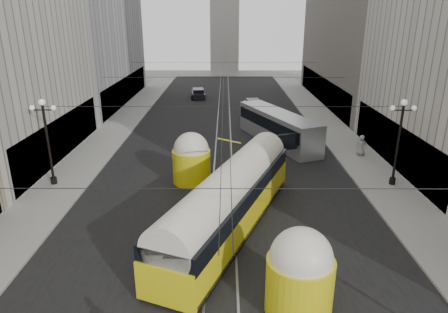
{
  "coord_description": "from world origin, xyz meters",
  "views": [
    {
      "loc": [
        0.18,
        -9.36,
        11.97
      ],
      "look_at": [
        0.1,
        12.36,
        4.3
      ],
      "focal_mm": 32.0,
      "sensor_mm": 36.0,
      "label": 1
    }
  ],
  "objects_px": {
    "city_bus": "(278,126)",
    "pedestrian_sidewalk_right": "(361,145)",
    "pedestrian_crossing_b": "(291,299)",
    "streetcar": "(230,199)"
  },
  "relations": [
    {
      "from": "streetcar",
      "to": "city_bus",
      "type": "relative_size",
      "value": 1.34
    },
    {
      "from": "city_bus",
      "to": "pedestrian_sidewalk_right",
      "type": "relative_size",
      "value": 6.81
    },
    {
      "from": "city_bus",
      "to": "pedestrian_sidewalk_right",
      "type": "height_order",
      "value": "city_bus"
    },
    {
      "from": "streetcar",
      "to": "pedestrian_crossing_b",
      "type": "bearing_deg",
      "value": -71.51
    },
    {
      "from": "streetcar",
      "to": "pedestrian_crossing_b",
      "type": "height_order",
      "value": "streetcar"
    },
    {
      "from": "streetcar",
      "to": "pedestrian_crossing_b",
      "type": "xyz_separation_m",
      "value": [
        2.47,
        -7.38,
        -1.06
      ]
    },
    {
      "from": "city_bus",
      "to": "pedestrian_crossing_b",
      "type": "xyz_separation_m",
      "value": [
        -2.4,
        -24.44,
        -0.82
      ]
    },
    {
      "from": "city_bus",
      "to": "pedestrian_sidewalk_right",
      "type": "xyz_separation_m",
      "value": [
        6.98,
        -4.22,
        -0.62
      ]
    },
    {
      "from": "city_bus",
      "to": "pedestrian_crossing_b",
      "type": "height_order",
      "value": "city_bus"
    },
    {
      "from": "city_bus",
      "to": "pedestrian_sidewalk_right",
      "type": "bearing_deg",
      "value": -31.17
    }
  ]
}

